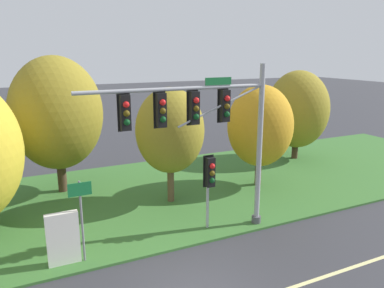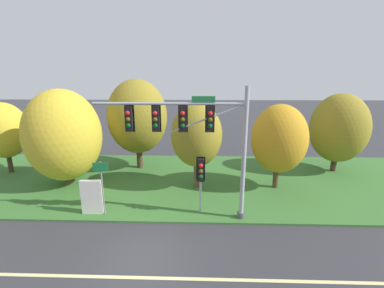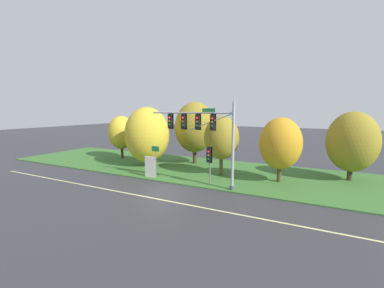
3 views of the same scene
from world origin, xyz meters
name	(u,v)px [view 1 (image 1 of 3)]	position (x,y,z in m)	size (l,w,h in m)	color
grass_verge	(123,199)	(0.00, 8.25, 0.05)	(48.00, 11.50, 0.10)	#386B2D
traffic_signal_mast	(206,122)	(1.99, 3.04, 4.73)	(7.52, 0.49, 6.78)	#9EA0A5
pedestrian_signal_near_kerb	(210,176)	(2.37, 3.41, 2.41)	(0.46, 0.55, 3.17)	#9EA0A5
route_sign_post	(81,210)	(-2.78, 3.16, 2.03)	(0.79, 0.08, 2.97)	slate
tree_behind_signpost	(57,114)	(-2.59, 10.68, 4.28)	(4.62, 4.62, 7.08)	#423021
tree_mid_verge	(170,131)	(2.09, 6.92, 3.66)	(3.30, 3.30, 5.64)	brown
tree_tall_centre	(260,126)	(7.39, 7.03, 3.43)	(3.55, 3.55, 5.56)	#4C3823
tree_right_far	(298,109)	(12.87, 10.37, 3.52)	(4.19, 4.19, 6.05)	#423021
info_kiosk	(63,239)	(-3.45, 3.24, 1.04)	(1.10, 0.24, 1.90)	silver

